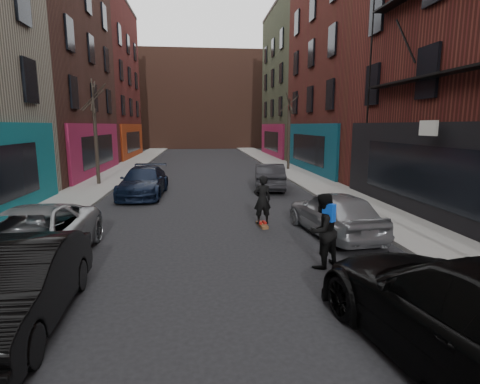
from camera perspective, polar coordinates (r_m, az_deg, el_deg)
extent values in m
cube|color=gray|center=(34.35, -15.87, 4.21)|extent=(2.50, 84.00, 0.13)
cube|color=gray|center=(34.53, 5.10, 4.59)|extent=(2.50, 84.00, 0.13)
cube|color=#45271D|center=(24.61, 30.55, 19.60)|extent=(12.00, 56.00, 16.00)
cube|color=#47281E|center=(59.81, -5.90, 13.56)|extent=(40.00, 10.00, 14.00)
imported|color=black|center=(7.52, -31.01, -12.26)|extent=(1.73, 4.41, 1.43)
imported|color=#92959A|center=(10.36, -29.43, -6.24)|extent=(2.35, 5.08, 1.41)
imported|color=black|center=(18.64, -14.48, 1.53)|extent=(2.15, 4.91, 1.41)
imported|color=gray|center=(11.99, 14.18, -3.09)|extent=(2.18, 4.35, 1.42)
imported|color=black|center=(20.05, 4.48, 2.38)|extent=(2.01, 4.36, 1.38)
cube|color=brown|center=(12.78, 3.38, -5.04)|extent=(0.31, 0.82, 0.10)
imported|color=black|center=(12.57, 3.42, -1.19)|extent=(0.64, 0.46, 1.65)
imported|color=black|center=(9.20, 12.42, -5.77)|extent=(1.11, 1.04, 1.82)
cube|color=blue|center=(8.97, 13.41, -3.03)|extent=(0.27, 0.33, 0.42)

